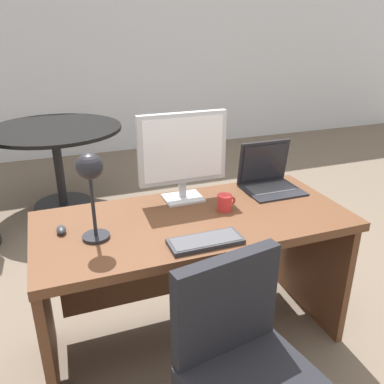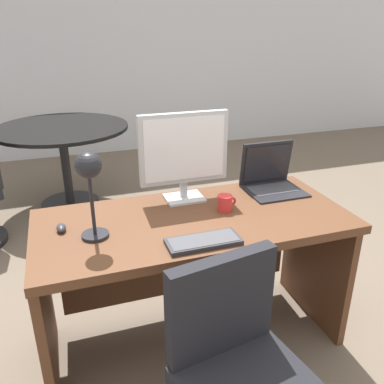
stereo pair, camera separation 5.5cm
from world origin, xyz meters
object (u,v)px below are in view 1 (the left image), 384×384
object	(u,v)px
monitor	(183,152)
mouse	(61,230)
desk	(191,251)
laptop	(267,174)
desk_lamp	(91,178)
meeting_table	(56,148)
keyboard	(205,241)
coffee_mug	(225,203)

from	to	relation	value
monitor	mouse	size ratio (longest dim) A/B	6.24
desk	laptop	bearing A→B (deg)	19.00
desk_lamp	meeting_table	bearing A→B (deg)	92.06
laptop	desk_lamp	distance (m)	1.06
laptop	meeting_table	xyz separation A→B (m)	(-1.08, 1.83, -0.25)
monitor	mouse	bearing A→B (deg)	-165.64
desk	keyboard	bearing A→B (deg)	-98.58
desk	mouse	size ratio (longest dim) A/B	20.37
laptop	meeting_table	distance (m)	2.14
desk	coffee_mug	xyz separation A→B (m)	(0.17, -0.02, 0.25)
keyboard	desk_lamp	xyz separation A→B (m)	(-0.43, 0.19, 0.28)
coffee_mug	mouse	bearing A→B (deg)	177.46
keyboard	mouse	size ratio (longest dim) A/B	4.29
mouse	desk_lamp	xyz separation A→B (m)	(0.14, -0.12, 0.27)
laptop	coffee_mug	xyz separation A→B (m)	(-0.35, -0.20, -0.04)
monitor	keyboard	distance (m)	0.54
coffee_mug	laptop	bearing A→B (deg)	29.22
desk	coffee_mug	distance (m)	0.31
laptop	desk	bearing A→B (deg)	-161.00
laptop	meeting_table	size ratio (longest dim) A/B	0.26
monitor	desk_lamp	size ratio (longest dim) A/B	1.17
monitor	desk_lamp	distance (m)	0.57
desk	mouse	distance (m)	0.66
desk	mouse	world-z (taller)	mouse
desk	monitor	world-z (taller)	monitor
desk	meeting_table	bearing A→B (deg)	105.31
laptop	meeting_table	bearing A→B (deg)	120.45
keyboard	desk_lamp	distance (m)	0.55
laptop	mouse	size ratio (longest dim) A/B	4.13
desk	laptop	distance (m)	0.63
monitor	laptop	world-z (taller)	monitor
keyboard	coffee_mug	bearing A→B (deg)	51.92
keyboard	mouse	distance (m)	0.65
keyboard	laptop	bearing A→B (deg)	39.73
monitor	laptop	size ratio (longest dim) A/B	1.51
laptop	keyboard	size ratio (longest dim) A/B	0.96
coffee_mug	meeting_table	size ratio (longest dim) A/B	0.08
laptop	meeting_table	world-z (taller)	laptop
mouse	coffee_mug	distance (m)	0.79
mouse	desk_lamp	size ratio (longest dim) A/B	0.19
monitor	desk_lamp	bearing A→B (deg)	-149.90
desk_lamp	meeting_table	xyz separation A→B (m)	(-0.08, 2.12, -0.46)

